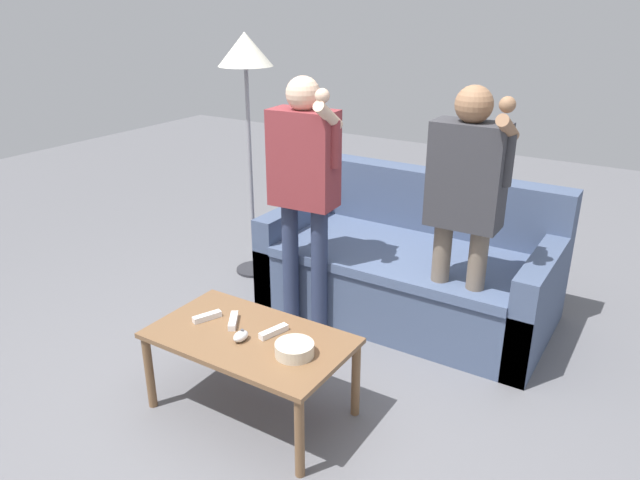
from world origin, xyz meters
name	(u,v)px	position (x,y,z in m)	size (l,w,h in m)	color
ground_plane	(270,405)	(0.00, 0.00, 0.00)	(12.00, 12.00, 0.00)	slate
couch	(411,268)	(0.17, 1.34, 0.29)	(1.81, 0.96, 0.87)	#475675
coffee_table	(250,345)	(-0.05, -0.07, 0.38)	(0.97, 0.56, 0.43)	brown
snack_bowl	(294,349)	(0.23, -0.10, 0.46)	(0.18, 0.18, 0.06)	beige
game_remote_nunchuk	(241,336)	(-0.06, -0.13, 0.46)	(0.06, 0.09, 0.05)	white
floor_lamp	(246,65)	(-1.08, 1.26, 1.52)	(0.37, 0.37, 1.74)	#2D2D33
player_left	(304,178)	(-0.29, 0.77, 0.98)	(0.47, 0.30, 1.55)	#2D3856
player_right	(465,196)	(0.62, 0.94, 0.97)	(0.46, 0.29, 1.55)	#756656
game_remote_wand_near	(274,332)	(0.04, 0.00, 0.45)	(0.08, 0.16, 0.03)	white
game_remote_wand_far	(207,317)	(-0.33, -0.06, 0.45)	(0.09, 0.15, 0.03)	white
game_remote_wand_spare	(233,321)	(-0.19, -0.02, 0.45)	(0.12, 0.15, 0.03)	white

